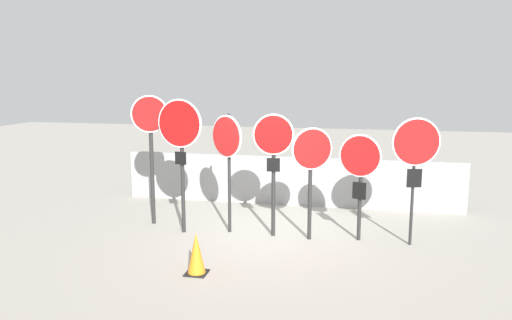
{
  "coord_description": "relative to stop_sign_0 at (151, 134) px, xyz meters",
  "views": [
    {
      "loc": [
        1.7,
        -9.25,
        3.08
      ],
      "look_at": [
        -0.3,
        0.0,
        1.46
      ],
      "focal_mm": 35.0,
      "sensor_mm": 36.0,
      "label": 1
    }
  ],
  "objects": [
    {
      "name": "ground_plane",
      "position": [
        2.52,
        -0.15,
        -1.89
      ],
      "size": [
        40.0,
        40.0,
        0.0
      ],
      "primitive_type": "plane",
      "color": "gray"
    },
    {
      "name": "fence_back",
      "position": [
        2.52,
        2.17,
        -1.31
      ],
      "size": [
        8.07,
        0.12,
        1.17
      ],
      "color": "gray",
      "rests_on": "ground"
    },
    {
      "name": "stop_sign_0",
      "position": [
        0.0,
        0.0,
        0.0
      ],
      "size": [
        0.73,
        0.24,
        2.68
      ],
      "rotation": [
        0.0,
        0.0,
        0.29
      ],
      "color": "black",
      "rests_on": "ground"
    },
    {
      "name": "stop_sign_1",
      "position": [
        0.81,
        -0.43,
        0.02
      ],
      "size": [
        0.92,
        0.2,
        2.64
      ],
      "rotation": [
        0.0,
        0.0,
        -0.16
      ],
      "color": "black",
      "rests_on": "ground"
    },
    {
      "name": "stop_sign_2",
      "position": [
        1.67,
        -0.22,
        -0.15
      ],
      "size": [
        0.7,
        0.47,
        2.35
      ],
      "rotation": [
        0.0,
        0.0,
        -0.58
      ],
      "color": "black",
      "rests_on": "ground"
    },
    {
      "name": "stop_sign_3",
      "position": [
        2.59,
        -0.27,
        -0.2
      ],
      "size": [
        0.77,
        0.16,
        2.37
      ],
      "rotation": [
        0.0,
        0.0,
        0.1
      ],
      "color": "black",
      "rests_on": "ground"
    },
    {
      "name": "stop_sign_4",
      "position": [
        3.32,
        -0.34,
        -0.36
      ],
      "size": [
        0.71,
        0.37,
        2.14
      ],
      "rotation": [
        0.0,
        0.0,
        0.46
      ],
      "color": "black",
      "rests_on": "ground"
    },
    {
      "name": "stop_sign_5",
      "position": [
        4.2,
        -0.19,
        -0.46
      ],
      "size": [
        0.76,
        0.27,
        2.02
      ],
      "rotation": [
        0.0,
        0.0,
        -0.3
      ],
      "color": "black",
      "rests_on": "ground"
    },
    {
      "name": "stop_sign_6",
      "position": [
        5.15,
        -0.27,
        -0.14
      ],
      "size": [
        0.85,
        0.23,
        2.35
      ],
      "rotation": [
        0.0,
        0.0,
        0.23
      ],
      "color": "black",
      "rests_on": "ground"
    },
    {
      "name": "traffic_cone_0",
      "position": [
        1.75,
        -2.34,
        -1.56
      ],
      "size": [
        0.34,
        0.34,
        0.67
      ],
      "color": "black",
      "rests_on": "ground"
    }
  ]
}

